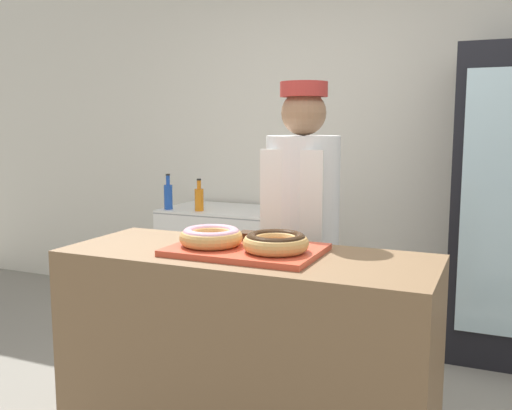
# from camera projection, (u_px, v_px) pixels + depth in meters

# --- Properties ---
(wall_back) EXTENTS (8.00, 0.06, 2.70)m
(wall_back) POSITION_uv_depth(u_px,v_px,m) (367.00, 138.00, 4.15)
(wall_back) COLOR silver
(wall_back) RESTS_ON ground_plane
(display_counter) EXTENTS (1.50, 0.58, 0.94)m
(display_counter) POSITION_uv_depth(u_px,v_px,m) (246.00, 365.00, 2.34)
(display_counter) COLOR brown
(display_counter) RESTS_ON ground_plane
(serving_tray) EXTENTS (0.59, 0.41, 0.02)m
(serving_tray) POSITION_uv_depth(u_px,v_px,m) (246.00, 250.00, 2.27)
(serving_tray) COLOR #D84C33
(serving_tray) RESTS_ON display_counter
(donut_light_glaze) EXTENTS (0.26, 0.26, 0.07)m
(donut_light_glaze) POSITION_uv_depth(u_px,v_px,m) (211.00, 236.00, 2.29)
(donut_light_glaze) COLOR tan
(donut_light_glaze) RESTS_ON serving_tray
(donut_chocolate_glaze) EXTENTS (0.26, 0.26, 0.07)m
(donut_chocolate_glaze) POSITION_uv_depth(u_px,v_px,m) (276.00, 242.00, 2.18)
(donut_chocolate_glaze) COLOR tan
(donut_chocolate_glaze) RESTS_ON serving_tray
(brownie_back_left) EXTENTS (0.08, 0.08, 0.03)m
(brownie_back_left) POSITION_uv_depth(u_px,v_px,m) (248.00, 236.00, 2.42)
(brownie_back_left) COLOR #382111
(brownie_back_left) RESTS_ON serving_tray
(brownie_back_right) EXTENTS (0.08, 0.08, 0.03)m
(brownie_back_right) POSITION_uv_depth(u_px,v_px,m) (272.00, 238.00, 2.38)
(brownie_back_right) COLOR #382111
(brownie_back_right) RESTS_ON serving_tray
(baker_person) EXTENTS (0.36, 0.36, 1.65)m
(baker_person) POSITION_uv_depth(u_px,v_px,m) (302.00, 243.00, 2.80)
(baker_person) COLOR #4C4C51
(baker_person) RESTS_ON ground_plane
(beverage_fridge) EXTENTS (0.66, 0.62, 1.92)m
(beverage_fridge) POSITION_uv_depth(u_px,v_px,m) (511.00, 205.00, 3.49)
(beverage_fridge) COLOR black
(beverage_fridge) RESTS_ON ground_plane
(chest_freezer) EXTENTS (1.04, 0.60, 0.82)m
(chest_freezer) POSITION_uv_depth(u_px,v_px,m) (235.00, 262.00, 4.31)
(chest_freezer) COLOR white
(chest_freezer) RESTS_ON ground_plane
(bottle_blue) EXTENTS (0.06, 0.06, 0.26)m
(bottle_blue) POSITION_uv_depth(u_px,v_px,m) (168.00, 196.00, 4.23)
(bottle_blue) COLOR #1E4CB2
(bottle_blue) RESTS_ON chest_freezer
(bottle_red) EXTENTS (0.06, 0.06, 0.22)m
(bottle_red) POSITION_uv_depth(u_px,v_px,m) (269.00, 204.00, 3.89)
(bottle_red) COLOR red
(bottle_red) RESTS_ON chest_freezer
(bottle_orange) EXTENTS (0.07, 0.07, 0.24)m
(bottle_orange) POSITION_uv_depth(u_px,v_px,m) (199.00, 198.00, 4.16)
(bottle_orange) COLOR orange
(bottle_orange) RESTS_ON chest_freezer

